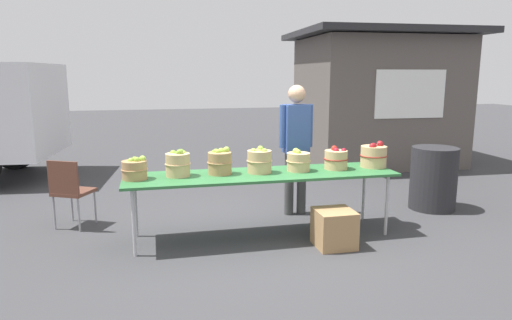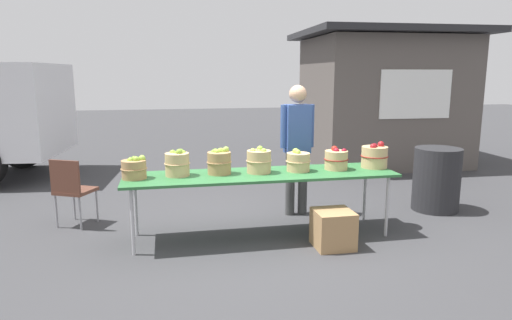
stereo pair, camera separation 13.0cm
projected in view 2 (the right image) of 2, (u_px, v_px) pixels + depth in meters
name	position (u px, v px, depth m)	size (l,w,h in m)	color
ground_plane	(261.00, 236.00, 5.33)	(40.00, 40.00, 0.00)	#38383A
market_table	(261.00, 176.00, 5.20)	(3.10, 0.76, 0.75)	#2D6B38
apple_basket_green_0	(134.00, 168.00, 4.92)	(0.28, 0.28, 0.25)	#A87F51
apple_basket_green_1	(177.00, 163.00, 5.05)	(0.29, 0.29, 0.31)	tan
apple_basket_green_2	(219.00, 162.00, 5.15)	(0.29, 0.29, 0.31)	#A87F51
apple_basket_green_3	(259.00, 161.00, 5.21)	(0.30, 0.30, 0.31)	tan
apple_basket_green_4	(298.00, 161.00, 5.30)	(0.29, 0.29, 0.27)	tan
apple_basket_red_0	(336.00, 159.00, 5.39)	(0.29, 0.29, 0.28)	tan
apple_basket_red_1	(374.00, 156.00, 5.50)	(0.33, 0.33, 0.32)	tan
vendor_adult	(297.00, 140.00, 5.97)	(0.46, 0.24, 1.73)	#3F3F3F
food_kiosk	(383.00, 97.00, 9.58)	(3.60, 3.02, 2.74)	#59514C
folding_chair	(72.00, 187.00, 5.56)	(0.54, 0.54, 0.86)	brown
trash_barrel	(436.00, 179.00, 6.28)	(0.63, 0.63, 0.87)	#262628
produce_crate	(333.00, 229.00, 4.95)	(0.41, 0.41, 0.41)	#A87F51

